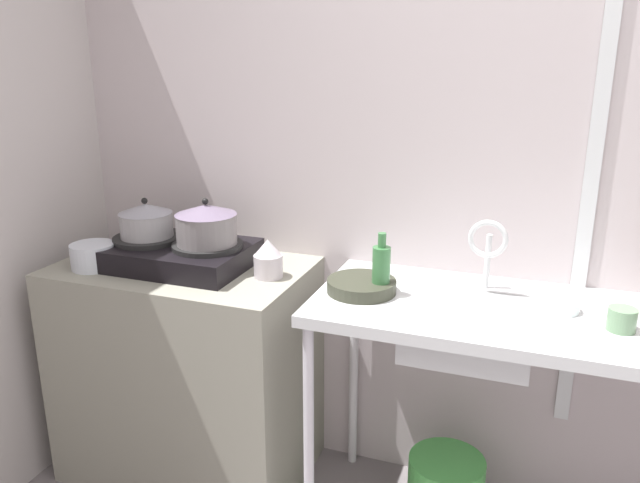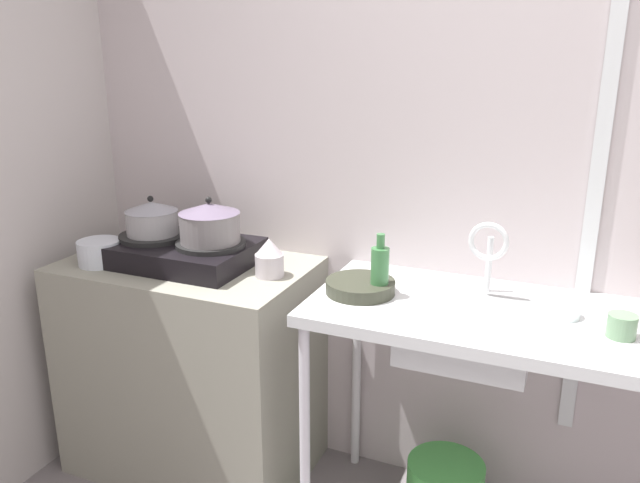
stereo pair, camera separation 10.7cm
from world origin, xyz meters
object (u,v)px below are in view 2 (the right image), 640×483
(cup_by_rack, at_px, (622,326))
(bottle_by_sink, at_px, (380,271))
(percolator, at_px, (269,258))
(frying_pan, at_px, (360,287))
(pot_on_left_burner, at_px, (152,218))
(pot_on_right_burner, at_px, (210,222))
(pot_beside_stove, at_px, (100,252))
(faucet, at_px, (489,246))
(stove, at_px, (182,251))
(small_bowl_on_drainboard, at_px, (562,311))
(sink_basin, at_px, (466,333))

(cup_by_rack, xyz_separation_m, bottle_by_sink, (-0.74, 0.03, 0.06))
(percolator, height_order, frying_pan, percolator)
(percolator, bearing_deg, pot_on_left_burner, -179.65)
(pot_on_right_burner, relative_size, cup_by_rack, 2.77)
(pot_on_right_burner, bearing_deg, percolator, 0.74)
(pot_beside_stove, bearing_deg, bottle_by_sink, 5.76)
(cup_by_rack, bearing_deg, faucet, 157.03)
(cup_by_rack, height_order, bottle_by_sink, bottle_by_sink)
(faucet, bearing_deg, pot_beside_stove, -169.82)
(stove, xyz_separation_m, small_bowl_on_drainboard, (1.39, 0.04, -0.03))
(sink_basin, height_order, small_bowl_on_drainboard, small_bowl_on_drainboard)
(percolator, relative_size, faucet, 0.55)
(cup_by_rack, bearing_deg, percolator, 177.14)
(stove, height_order, pot_beside_stove, stove)
(cup_by_rack, bearing_deg, frying_pan, 177.81)
(sink_basin, bearing_deg, stove, 178.20)
(pot_on_right_burner, bearing_deg, bottle_by_sink, -2.17)
(faucet, bearing_deg, cup_by_rack, -22.97)
(small_bowl_on_drainboard, bearing_deg, pot_on_left_burner, -178.57)
(sink_basin, bearing_deg, pot_on_right_burner, 177.95)
(stove, xyz_separation_m, bottle_by_sink, (0.81, -0.03, 0.04))
(pot_on_left_burner, xyz_separation_m, percolator, (0.51, 0.00, -0.10))
(pot_on_right_burner, distance_m, cup_by_rack, 1.43)
(pot_on_left_burner, distance_m, cup_by_rack, 1.69)
(pot_on_right_burner, bearing_deg, pot_on_left_burner, 180.00)
(pot_on_right_burner, xyz_separation_m, percolator, (0.25, 0.00, -0.11))
(pot_on_left_burner, height_order, small_bowl_on_drainboard, pot_on_left_burner)
(faucet, xyz_separation_m, small_bowl_on_drainboard, (0.25, -0.08, -0.16))
(stove, distance_m, pot_on_left_burner, 0.18)
(pot_on_left_burner, xyz_separation_m, bottle_by_sink, (0.95, -0.03, -0.08))
(faucet, relative_size, bottle_by_sink, 1.19)
(sink_basin, bearing_deg, cup_by_rack, -2.65)
(pot_beside_stove, bearing_deg, pot_on_right_burner, 18.04)
(small_bowl_on_drainboard, distance_m, bottle_by_sink, 0.59)
(stove, bearing_deg, bottle_by_sink, -1.82)
(pot_on_right_burner, relative_size, pot_beside_stove, 1.39)
(pot_on_right_burner, height_order, cup_by_rack, pot_on_right_burner)
(pot_beside_stove, height_order, frying_pan, pot_beside_stove)
(pot_on_left_burner, bearing_deg, bottle_by_sink, -1.56)
(sink_basin, relative_size, frying_pan, 1.69)
(pot_beside_stove, bearing_deg, percolator, 11.84)
(pot_beside_stove, height_order, bottle_by_sink, bottle_by_sink)
(small_bowl_on_drainboard, bearing_deg, percolator, -178.02)
(stove, relative_size, small_bowl_on_drainboard, 5.09)
(faucet, distance_m, small_bowl_on_drainboard, 0.31)
(cup_by_rack, bearing_deg, small_bowl_on_drainboard, 150.30)
(stove, relative_size, sink_basin, 1.38)
(cup_by_rack, bearing_deg, sink_basin, 177.35)
(cup_by_rack, distance_m, small_bowl_on_drainboard, 0.19)
(pot_beside_stove, relative_size, small_bowl_on_drainboard, 1.52)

